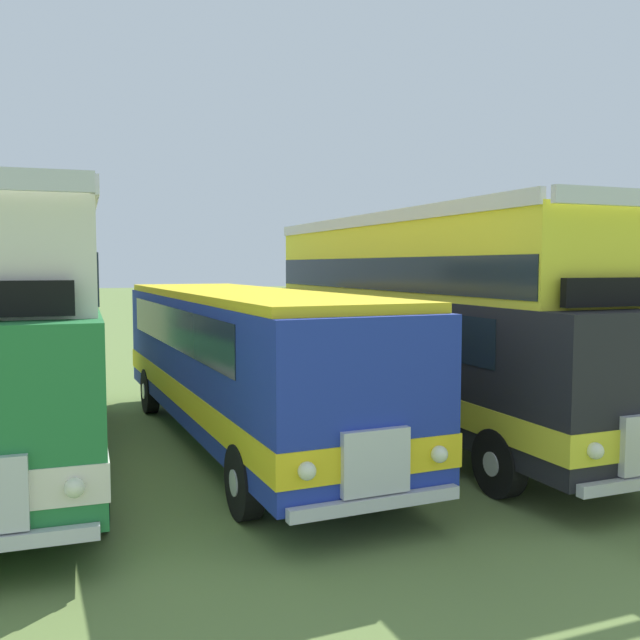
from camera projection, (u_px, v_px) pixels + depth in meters
bus_sixth_in_row at (22, 328)px, 12.22m from camera, size 2.79×10.98×4.52m
bus_seventh_in_row at (241, 354)px, 13.36m from camera, size 3.13×11.19×2.99m
bus_eighth_in_row at (423, 318)px, 14.55m from camera, size 2.83×11.70×4.52m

